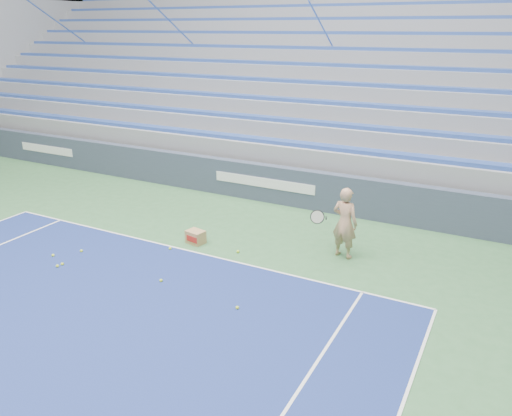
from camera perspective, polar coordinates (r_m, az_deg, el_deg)
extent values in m
cube|color=white|center=(11.63, -7.80, -4.82)|extent=(10.97, 0.05, 0.00)
cube|color=#343E50|center=(14.64, 1.14, 2.89)|extent=(30.00, 0.30, 1.10)
cube|color=white|center=(20.09, -22.82, 6.20)|extent=(2.60, 0.02, 0.28)
cube|color=white|center=(14.49, 0.86, 2.91)|extent=(3.20, 0.02, 0.28)
cube|color=gray|center=(18.68, 7.47, 6.50)|extent=(30.00, 8.50, 1.10)
cube|color=gray|center=(18.51, 7.58, 8.91)|extent=(30.00, 8.50, 0.50)
cube|color=#294696|center=(14.95, 2.35, 7.61)|extent=(29.60, 0.42, 0.11)
cube|color=gray|center=(18.82, 8.11, 10.61)|extent=(30.00, 7.65, 0.50)
cube|color=#294696|center=(15.61, 3.74, 9.99)|extent=(29.60, 0.42, 0.11)
cube|color=gray|center=(19.14, 8.63, 12.26)|extent=(30.00, 6.80, 0.50)
cube|color=#294696|center=(16.30, 5.04, 12.16)|extent=(29.60, 0.42, 0.11)
cube|color=gray|center=(19.48, 9.14, 13.85)|extent=(30.00, 5.95, 0.50)
cube|color=#294696|center=(17.02, 6.24, 14.15)|extent=(29.60, 0.42, 0.11)
cube|color=gray|center=(19.84, 9.64, 15.38)|extent=(30.00, 5.10, 0.50)
cube|color=#294696|center=(17.77, 7.37, 15.97)|extent=(29.60, 0.42, 0.11)
cube|color=gray|center=(20.21, 10.13, 16.85)|extent=(30.00, 4.25, 0.50)
cube|color=#294696|center=(18.54, 8.42, 17.63)|extent=(29.60, 0.42, 0.11)
cube|color=gray|center=(20.60, 10.61, 18.27)|extent=(30.00, 3.40, 0.50)
cube|color=#294696|center=(19.33, 9.40, 19.15)|extent=(29.60, 0.42, 0.11)
cube|color=gray|center=(20.99, 11.08, 19.64)|extent=(30.00, 2.55, 0.50)
cube|color=#294696|center=(20.14, 10.32, 20.55)|extent=(29.60, 0.42, 0.11)
cube|color=gray|center=(21.41, 11.53, 20.95)|extent=(30.00, 1.70, 0.50)
cube|color=#294696|center=(20.96, 11.19, 21.84)|extent=(29.60, 0.42, 0.11)
cube|color=gray|center=(21.83, 11.98, 22.21)|extent=(30.00, 0.85, 0.50)
cube|color=gray|center=(27.44, -24.45, 14.52)|extent=(0.30, 8.80, 6.10)
cube|color=gray|center=(22.54, 12.11, 16.51)|extent=(31.00, 0.40, 7.30)
cylinder|color=blue|center=(24.99, -20.23, 18.27)|extent=(0.05, 8.53, 5.04)
cylinder|color=blue|center=(21.01, -8.39, 19.10)|extent=(0.05, 8.53, 5.04)
cylinder|color=blue|center=(18.18, 8.07, 19.01)|extent=(0.05, 8.53, 5.04)
imported|color=tan|center=(11.12, 10.12, -1.68)|extent=(0.65, 0.49, 1.62)
cylinder|color=black|center=(10.95, 8.02, -1.12)|extent=(0.12, 0.27, 0.08)
cylinder|color=beige|center=(10.70, 7.02, -1.02)|extent=(0.29, 0.16, 0.28)
torus|color=black|center=(10.70, 7.02, -1.02)|extent=(0.31, 0.18, 0.30)
cube|color=#A47E4F|center=(11.96, -6.91, -3.30)|extent=(0.47, 0.39, 0.31)
cube|color=#B21E19|center=(11.84, -7.36, -3.57)|extent=(0.33, 0.08, 0.14)
sphere|color=#CAE82F|center=(11.57, -21.75, -6.18)|extent=(0.07, 0.07, 0.07)
sphere|color=#CAE82F|center=(11.74, -9.79, -4.59)|extent=(0.07, 0.07, 0.07)
sphere|color=#CAE82F|center=(12.12, -19.33, -4.66)|extent=(0.07, 0.07, 0.07)
sphere|color=#CAE82F|center=(11.62, -21.26, -5.99)|extent=(0.07, 0.07, 0.07)
sphere|color=#CAE82F|center=(11.42, -2.08, -5.00)|extent=(0.07, 0.07, 0.07)
sphere|color=#CAE82F|center=(9.29, -2.16, -11.32)|extent=(0.07, 0.07, 0.07)
sphere|color=#CAE82F|center=(12.12, -22.18, -5.04)|extent=(0.07, 0.07, 0.07)
sphere|color=#CAE82F|center=(10.36, -10.80, -8.14)|extent=(0.07, 0.07, 0.07)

